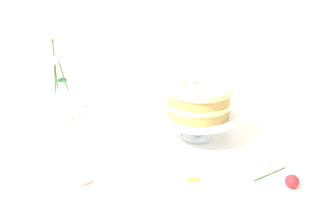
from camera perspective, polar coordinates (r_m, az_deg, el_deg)
dining_table at (r=1.30m, az=-3.44°, el=-9.24°), size 1.40×1.00×0.74m
linen_napkin at (r=1.30m, az=4.84°, el=-4.41°), size 0.33×0.33×0.00m
cake_stand at (r=1.27m, az=4.96°, el=-1.12°), size 0.29×0.29×0.10m
layer_cake at (r=1.24m, az=5.07°, el=1.96°), size 0.24×0.24×0.12m
flower_vase at (r=1.49m, az=-17.67°, el=3.33°), size 0.11×0.10×0.37m
fallen_rose at (r=1.08m, az=19.91°, el=-10.82°), size 0.13×0.13×0.04m
loose_petal_0 at (r=1.07m, az=-13.39°, el=-11.47°), size 0.04×0.05×0.00m
loose_petal_1 at (r=1.65m, az=-13.69°, el=1.03°), size 0.05×0.03×0.01m
loose_petal_2 at (r=1.06m, az=4.25°, el=-11.18°), size 0.05×0.04×0.00m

